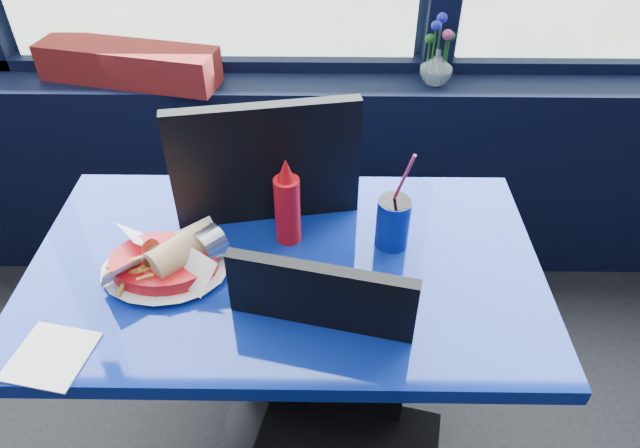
{
  "coord_description": "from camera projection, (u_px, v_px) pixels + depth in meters",
  "views": [
    {
      "loc": [
        0.4,
        1.03,
        1.68
      ],
      "look_at": [
        0.38,
        1.98,
        0.88
      ],
      "focal_mm": 32.0,
      "sensor_mm": 36.0,
      "label": 1
    }
  ],
  "objects": [
    {
      "name": "flower_vase",
      "position": [
        437.0,
        63.0,
        1.91
      ],
      "size": [
        0.15,
        0.15,
        0.23
      ],
      "rotation": [
        0.0,
        0.0,
        -0.37
      ],
      "color": "silver",
      "rests_on": "window_sill"
    },
    {
      "name": "food_basket",
      "position": [
        167.0,
        261.0,
        1.3
      ],
      "size": [
        0.32,
        0.32,
        0.1
      ],
      "rotation": [
        0.0,
        0.0,
        0.38
      ],
      "color": "red",
      "rests_on": "near_table"
    },
    {
      "name": "chair_near_front",
      "position": [
        332.0,
        428.0,
        1.26
      ],
      "size": [
        0.49,
        0.49,
        0.91
      ],
      "rotation": [
        0.0,
        0.0,
        -0.22
      ],
      "color": "black",
      "rests_on": "ground"
    },
    {
      "name": "ketchup_bottle",
      "position": [
        287.0,
        205.0,
        1.35
      ],
      "size": [
        0.06,
        0.06,
        0.23
      ],
      "color": "red",
      "rests_on": "near_table"
    },
    {
      "name": "window_sill",
      "position": [
        226.0,
        172.0,
        2.24
      ],
      "size": [
        5.0,
        0.26,
        0.8
      ],
      "primitive_type": "cube",
      "color": "black",
      "rests_on": "ground"
    },
    {
      "name": "planter_box",
      "position": [
        129.0,
        64.0,
        1.93
      ],
      "size": [
        0.63,
        0.28,
        0.12
      ],
      "primitive_type": "cube",
      "rotation": [
        0.0,
        0.0,
        -0.22
      ],
      "color": "maroon",
      "rests_on": "window_sill"
    },
    {
      "name": "near_table",
      "position": [
        288.0,
        313.0,
        1.46
      ],
      "size": [
        1.2,
        0.7,
        0.75
      ],
      "color": "black",
      "rests_on": "ground"
    },
    {
      "name": "napkin",
      "position": [
        51.0,
        356.0,
        1.13
      ],
      "size": [
        0.17,
        0.17,
        0.0
      ],
      "primitive_type": "cube",
      "rotation": [
        0.0,
        0.0,
        -0.19
      ],
      "color": "white",
      "rests_on": "near_table"
    },
    {
      "name": "chair_near_back",
      "position": [
        284.0,
        222.0,
        1.67
      ],
      "size": [
        0.56,
        0.56,
        1.07
      ],
      "rotation": [
        0.0,
        0.0,
        3.32
      ],
      "color": "black",
      "rests_on": "ground"
    },
    {
      "name": "soda_cup",
      "position": [
        393.0,
        221.0,
        1.35
      ],
      "size": [
        0.08,
        0.08,
        0.27
      ],
      "rotation": [
        0.0,
        0.0,
        0.14
      ],
      "color": "navy",
      "rests_on": "near_table"
    }
  ]
}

